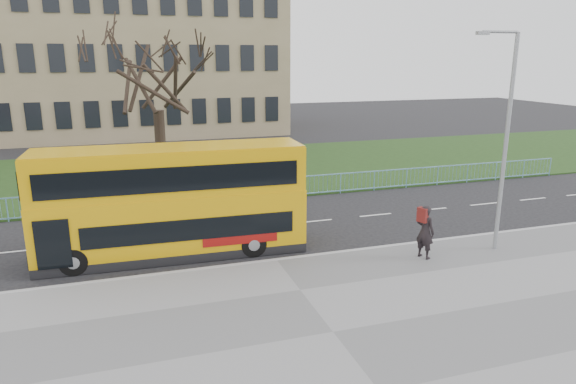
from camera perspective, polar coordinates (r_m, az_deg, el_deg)
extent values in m
plane|color=black|center=(19.81, -2.58, -6.21)|extent=(120.00, 120.00, 0.00)
cube|color=slate|center=(14.00, 5.01, -15.43)|extent=(80.00, 10.50, 0.12)
cube|color=#9C9C9F|center=(18.40, -1.29, -7.66)|extent=(80.00, 0.20, 0.14)
cube|color=#1B3312|center=(33.27, -9.10, 2.36)|extent=(80.00, 15.40, 0.08)
cube|color=#8A7A57|center=(52.86, -18.59, 13.94)|extent=(30.00, 15.00, 14.00)
cube|color=#DCA109|center=(19.24, -12.58, -3.39)|extent=(9.55, 2.61, 1.76)
cube|color=#DCA109|center=(18.95, -12.75, -0.43)|extent=(9.55, 2.61, 0.30)
cube|color=#DCA109|center=(18.73, -12.91, 2.35)|extent=(9.50, 2.56, 1.58)
cube|color=black|center=(18.17, -10.67, -4.15)|extent=(7.30, 0.31, 0.77)
cube|color=black|center=(17.66, -12.70, 1.35)|extent=(8.71, 0.37, 0.86)
cylinder|color=black|center=(18.69, -22.73, -7.18)|extent=(0.95, 0.29, 0.94)
cylinder|color=black|center=(18.85, -3.85, -5.83)|extent=(0.95, 0.29, 0.94)
imported|color=black|center=(18.86, 14.99, -4.29)|extent=(0.71, 0.84, 1.94)
cylinder|color=#909498|center=(19.95, 23.03, 4.72)|extent=(0.16, 0.16, 7.79)
cylinder|color=#909498|center=(19.31, 22.56, 16.12)|extent=(1.37, 0.17, 0.10)
cube|color=#909498|center=(18.91, 20.83, 16.18)|extent=(0.45, 0.20, 0.12)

